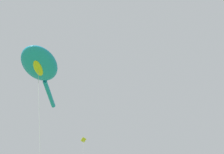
% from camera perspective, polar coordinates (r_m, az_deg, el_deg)
% --- Properties ---
extents(big_show_kite, '(6.00, 5.80, 13.97)m').
position_cam_1_polar(big_show_kite, '(17.36, -18.25, 2.77)').
color(big_show_kite, '#1E8CBF').
rests_on(big_show_kite, ground).
extents(small_kite_tiny_distant, '(0.69, 2.09, 18.40)m').
position_cam_1_polar(small_kite_tiny_distant, '(35.27, -7.54, -18.52)').
color(small_kite_tiny_distant, yellow).
rests_on(small_kite_tiny_distant, ground).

